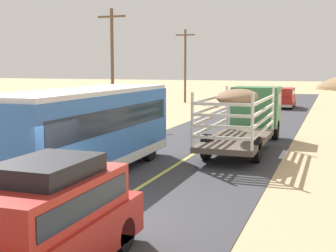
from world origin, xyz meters
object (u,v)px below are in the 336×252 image
object	(u,v)px
car_far	(284,97)
power_pole_far	(185,64)
bus	(88,129)
livestock_truck	(250,110)
boulder_near_shoulder	(33,124)
suv_near	(50,218)
power_pole_mid	(112,61)

from	to	relation	value
car_far	power_pole_far	distance (m)	12.08
bus	power_pole_far	bearing A→B (deg)	101.71
power_pole_far	bus	bearing A→B (deg)	-78.29
livestock_truck	car_far	distance (m)	22.60
livestock_truck	boulder_near_shoulder	bearing A→B (deg)	174.27
suv_near	power_pole_mid	xyz separation A→B (m)	(-10.65, 24.33, 3.29)
suv_near	power_pole_mid	world-z (taller)	power_pole_mid
suv_near	car_far	bearing A→B (deg)	89.25
suv_near	car_far	world-z (taller)	suv_near
livestock_truck	power_pole_far	world-z (taller)	power_pole_far
power_pole_far	boulder_near_shoulder	bearing A→B (deg)	-96.22
power_pole_mid	power_pole_far	size ratio (longest dim) A/B	1.03
bus	power_pole_mid	size ratio (longest dim) A/B	1.21
boulder_near_shoulder	power_pole_far	bearing A→B (deg)	83.78
suv_near	power_pole_far	xyz separation A→B (m)	(-10.65, 42.50, 3.18)
bus	boulder_near_shoulder	distance (m)	14.42
livestock_truck	power_pole_mid	bearing A→B (deg)	146.44
power_pole_mid	car_far	bearing A→B (deg)	53.10
car_far	power_pole_mid	size ratio (longest dim) A/B	0.56
livestock_truck	power_pole_mid	world-z (taller)	power_pole_mid
car_far	boulder_near_shoulder	xyz separation A→B (m)	(-13.82, -21.14, -0.75)
bus	power_pole_mid	bearing A→B (deg)	113.42
bus	boulder_near_shoulder	world-z (taller)	bus
power_pole_far	livestock_truck	bearing A→B (deg)	-65.80
livestock_truck	car_far	world-z (taller)	livestock_truck
boulder_near_shoulder	car_far	bearing A→B (deg)	56.82
car_far	power_pole_mid	bearing A→B (deg)	-126.90
car_far	boulder_near_shoulder	bearing A→B (deg)	-123.18
suv_near	power_pole_far	world-z (taller)	power_pole_far
car_far	power_pole_mid	world-z (taller)	power_pole_mid
car_far	power_pole_far	xyz separation A→B (m)	(-11.16, 3.31, 3.24)
livestock_truck	bus	xyz separation A→B (m)	(-4.41, -8.96, -0.04)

